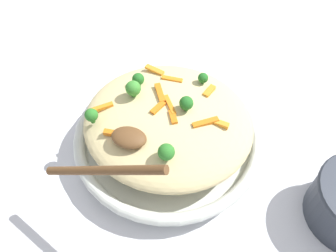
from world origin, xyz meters
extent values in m
plane|color=silver|center=(0.00, 0.00, 0.00)|extent=(2.40, 2.40, 0.00)
cylinder|color=silver|center=(0.00, 0.00, 0.01)|extent=(0.31, 0.31, 0.03)
torus|color=silver|center=(0.00, 0.00, 0.04)|extent=(0.34, 0.34, 0.02)
torus|color=black|center=(0.00, 0.00, 0.04)|extent=(0.33, 0.33, 0.00)
ellipsoid|color=#DBC689|center=(0.00, 0.00, 0.08)|extent=(0.29, 0.27, 0.06)
cube|color=orange|center=(0.02, 0.00, 0.11)|extent=(0.02, 0.03, 0.01)
cube|color=orange|center=(-0.09, 0.00, 0.10)|extent=(0.03, 0.01, 0.01)
cube|color=orange|center=(-0.01, 0.01, 0.11)|extent=(0.02, 0.03, 0.01)
cube|color=orange|center=(0.07, 0.07, 0.10)|extent=(0.04, 0.01, 0.01)
cube|color=orange|center=(0.02, -0.03, 0.11)|extent=(0.03, 0.04, 0.01)
cube|color=orange|center=(0.11, 0.02, 0.10)|extent=(0.03, 0.03, 0.01)
cube|color=orange|center=(-0.06, -0.06, 0.10)|extent=(0.02, 0.03, 0.01)
cube|color=orange|center=(0.01, -0.07, 0.10)|extent=(0.04, 0.01, 0.01)
cube|color=orange|center=(0.00, -0.01, 0.11)|extent=(0.03, 0.04, 0.01)
cube|color=orange|center=(-0.06, 0.01, 0.11)|extent=(0.04, 0.03, 0.01)
cube|color=orange|center=(0.05, -0.09, 0.10)|extent=(0.04, 0.02, 0.01)
cylinder|color=#296820|center=(-0.02, 0.08, 0.10)|extent=(0.01, 0.01, 0.01)
sphere|color=#2D7A28|center=(-0.02, 0.08, 0.12)|extent=(0.03, 0.03, 0.03)
cylinder|color=#377928|center=(0.07, -0.02, 0.11)|extent=(0.01, 0.01, 0.01)
sphere|color=#3D8E33|center=(0.07, -0.02, 0.12)|extent=(0.03, 0.03, 0.03)
cylinder|color=#205B1C|center=(-0.03, -0.01, 0.11)|extent=(0.01, 0.01, 0.01)
sphere|color=#236B23|center=(-0.03, -0.01, 0.12)|extent=(0.02, 0.02, 0.02)
cylinder|color=#296820|center=(0.11, 0.05, 0.10)|extent=(0.01, 0.01, 0.01)
sphere|color=#2D7A28|center=(0.11, 0.05, 0.12)|extent=(0.02, 0.02, 0.02)
cylinder|color=#205B1C|center=(-0.04, -0.09, 0.10)|extent=(0.01, 0.01, 0.01)
sphere|color=#236B23|center=(-0.04, -0.09, 0.11)|extent=(0.02, 0.02, 0.02)
cylinder|color=#205B1C|center=(0.07, -0.05, 0.10)|extent=(0.01, 0.01, 0.01)
sphere|color=#236B23|center=(0.07, -0.05, 0.11)|extent=(0.02, 0.02, 0.02)
ellipsoid|color=brown|center=(0.04, 0.07, 0.11)|extent=(0.06, 0.04, 0.02)
cylinder|color=brown|center=(0.04, 0.16, 0.16)|extent=(0.18, 0.01, 0.10)
camera|label=1|loc=(-0.10, 0.35, 0.54)|focal=37.03mm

